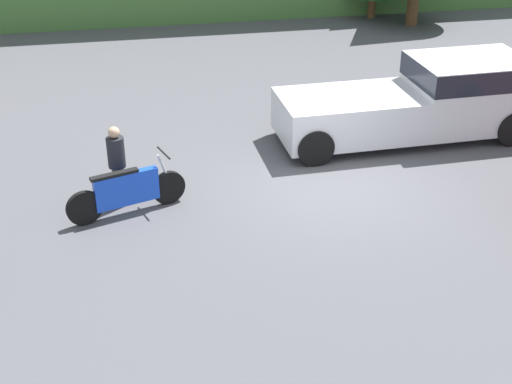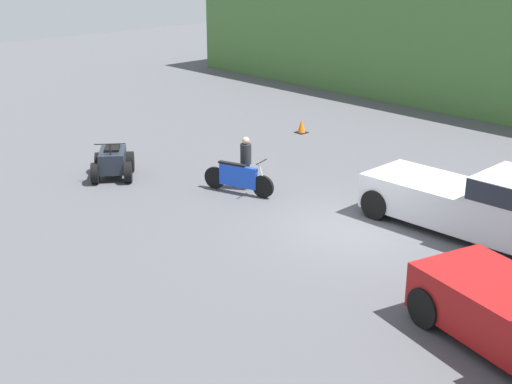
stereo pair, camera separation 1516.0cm
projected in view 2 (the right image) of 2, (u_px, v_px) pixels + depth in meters
name	position (u px, v px, depth m)	size (l,w,h in m)	color
ground_plane	(353.00, 228.00, 18.92)	(80.00, 80.00, 0.00)	#4C4C51
pickup_truck_second	(493.00, 204.00, 17.89)	(5.88, 2.18, 1.84)	silver
dirt_bike	(238.00, 178.00, 21.38)	(2.30, 0.94, 1.13)	black
quad_atv	(113.00, 162.00, 22.78)	(2.19, 2.08, 1.26)	black
rider_person	(246.00, 161.00, 21.61)	(0.44, 0.44, 1.64)	brown
traffic_cone	(301.00, 127.00, 28.04)	(0.42, 0.42, 0.55)	black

